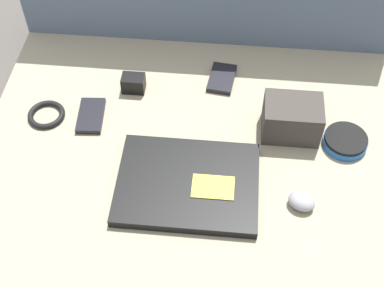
{
  "coord_description": "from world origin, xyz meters",
  "views": [
    {
      "loc": [
        0.07,
        -0.75,
        1.08
      ],
      "look_at": [
        0.0,
        0.0,
        0.14
      ],
      "focal_mm": 50.0,
      "sensor_mm": 36.0,
      "label": 1
    }
  ],
  "objects_px": {
    "laptop": "(189,184)",
    "computer_mouse": "(302,201)",
    "phone_black": "(222,78)",
    "phone_silver": "(91,116)",
    "camera_pouch": "(292,118)",
    "charger_brick": "(133,83)",
    "speaker_puck": "(345,141)"
  },
  "relations": [
    {
      "from": "laptop",
      "to": "computer_mouse",
      "type": "height_order",
      "value": "computer_mouse"
    },
    {
      "from": "phone_black",
      "to": "phone_silver",
      "type": "bearing_deg",
      "value": -145.74
    },
    {
      "from": "phone_silver",
      "to": "camera_pouch",
      "type": "height_order",
      "value": "camera_pouch"
    },
    {
      "from": "laptop",
      "to": "phone_silver",
      "type": "distance_m",
      "value": 0.31
    },
    {
      "from": "phone_silver",
      "to": "camera_pouch",
      "type": "distance_m",
      "value": 0.48
    },
    {
      "from": "charger_brick",
      "to": "phone_silver",
      "type": "bearing_deg",
      "value": -130.36
    },
    {
      "from": "laptop",
      "to": "speaker_puck",
      "type": "height_order",
      "value": "same"
    },
    {
      "from": "computer_mouse",
      "to": "camera_pouch",
      "type": "bearing_deg",
      "value": 115.97
    },
    {
      "from": "camera_pouch",
      "to": "phone_silver",
      "type": "bearing_deg",
      "value": -179.77
    },
    {
      "from": "laptop",
      "to": "phone_black",
      "type": "relative_size",
      "value": 2.84
    },
    {
      "from": "laptop",
      "to": "speaker_puck",
      "type": "relative_size",
      "value": 2.98
    },
    {
      "from": "computer_mouse",
      "to": "speaker_puck",
      "type": "xyz_separation_m",
      "value": [
        0.11,
        0.18,
        -0.0
      ]
    },
    {
      "from": "laptop",
      "to": "phone_silver",
      "type": "xyz_separation_m",
      "value": [
        -0.25,
        0.18,
        -0.0
      ]
    },
    {
      "from": "camera_pouch",
      "to": "charger_brick",
      "type": "height_order",
      "value": "camera_pouch"
    },
    {
      "from": "camera_pouch",
      "to": "phone_black",
      "type": "bearing_deg",
      "value": 137.44
    },
    {
      "from": "phone_silver",
      "to": "charger_brick",
      "type": "xyz_separation_m",
      "value": [
        0.09,
        0.1,
        0.01
      ]
    },
    {
      "from": "phone_silver",
      "to": "phone_black",
      "type": "bearing_deg",
      "value": 22.88
    },
    {
      "from": "computer_mouse",
      "to": "camera_pouch",
      "type": "height_order",
      "value": "camera_pouch"
    },
    {
      "from": "laptop",
      "to": "phone_black",
      "type": "distance_m",
      "value": 0.34
    },
    {
      "from": "computer_mouse",
      "to": "camera_pouch",
      "type": "xyz_separation_m",
      "value": [
        -0.02,
        0.21,
        0.03
      ]
    },
    {
      "from": "computer_mouse",
      "to": "phone_silver",
      "type": "relative_size",
      "value": 0.63
    },
    {
      "from": "speaker_puck",
      "to": "phone_silver",
      "type": "distance_m",
      "value": 0.6
    },
    {
      "from": "speaker_puck",
      "to": "phone_silver",
      "type": "xyz_separation_m",
      "value": [
        -0.6,
        0.03,
        -0.01
      ]
    },
    {
      "from": "phone_silver",
      "to": "phone_black",
      "type": "distance_m",
      "value": 0.34
    },
    {
      "from": "laptop",
      "to": "phone_black",
      "type": "xyz_separation_m",
      "value": [
        0.05,
        0.34,
        -0.0
      ]
    },
    {
      "from": "speaker_puck",
      "to": "charger_brick",
      "type": "relative_size",
      "value": 1.81
    },
    {
      "from": "computer_mouse",
      "to": "camera_pouch",
      "type": "distance_m",
      "value": 0.21
    },
    {
      "from": "laptop",
      "to": "computer_mouse",
      "type": "bearing_deg",
      "value": -5.88
    },
    {
      "from": "speaker_puck",
      "to": "camera_pouch",
      "type": "height_order",
      "value": "camera_pouch"
    },
    {
      "from": "computer_mouse",
      "to": "charger_brick",
      "type": "height_order",
      "value": "charger_brick"
    },
    {
      "from": "phone_silver",
      "to": "computer_mouse",
      "type": "bearing_deg",
      "value": -26.61
    },
    {
      "from": "laptop",
      "to": "phone_silver",
      "type": "relative_size",
      "value": 2.77
    }
  ]
}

